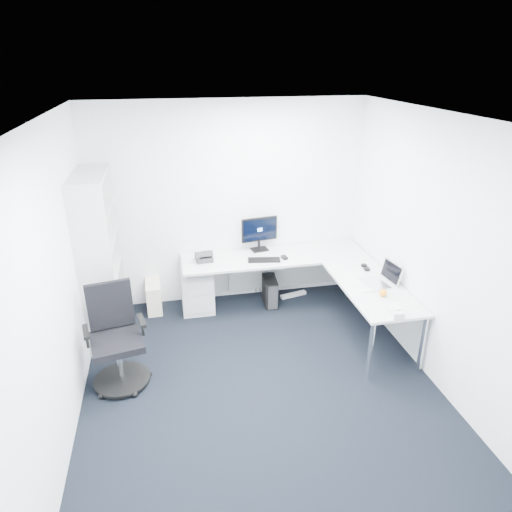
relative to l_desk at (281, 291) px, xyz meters
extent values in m
plane|color=black|center=(-0.55, -1.40, -0.36)|extent=(4.20, 4.20, 0.00)
plane|color=white|center=(-0.55, -1.40, 2.34)|extent=(4.20, 4.20, 0.00)
cube|color=white|center=(-0.55, 0.70, 0.99)|extent=(3.60, 0.02, 2.70)
cube|color=white|center=(-0.55, -3.50, 0.99)|extent=(3.60, 0.02, 2.70)
cube|color=white|center=(-2.35, -1.40, 0.99)|extent=(0.02, 4.20, 2.70)
cube|color=white|center=(1.25, -1.40, 0.99)|extent=(0.02, 4.20, 2.70)
cube|color=silver|center=(-1.05, 0.43, -0.04)|extent=(0.42, 0.52, 0.64)
cube|color=black|center=(-0.06, 0.35, -0.17)|extent=(0.20, 0.40, 0.38)
cube|color=beige|center=(-1.63, 0.50, -0.16)|extent=(0.21, 0.43, 0.40)
cube|color=silver|center=(0.32, 0.48, -0.34)|extent=(0.40, 0.15, 0.04)
cube|color=black|center=(-0.18, 0.21, 0.37)|extent=(0.44, 0.21, 0.02)
cube|color=black|center=(0.10, 0.23, 0.38)|extent=(0.08, 0.11, 0.03)
cube|color=silver|center=(0.76, -0.66, 0.37)|extent=(0.16, 0.43, 0.01)
sphere|color=orange|center=(0.90, -0.98, 0.40)|extent=(0.09, 0.09, 0.09)
cube|color=silver|center=(0.85, -1.38, 0.40)|extent=(0.12, 0.21, 0.07)
camera|label=1|loc=(-1.37, -5.05, 2.80)|focal=32.00mm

